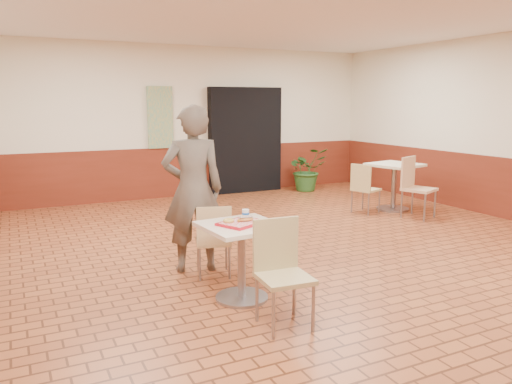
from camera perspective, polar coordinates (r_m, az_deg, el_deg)
name	(u,v)px	position (r m, az deg, el deg)	size (l,w,h in m)	color
room_shell	(331,138)	(5.72, 8.54, 6.15)	(8.01, 10.01, 3.01)	brown
wainscot_band	(328,224)	(5.88, 8.28, -3.62)	(8.00, 10.00, 1.00)	maroon
corridor_doorway	(245,140)	(10.59, -1.23, 5.93)	(1.60, 0.22, 2.20)	black
promo_poster	(160,117)	(10.00, -10.89, 8.37)	(0.50, 0.03, 1.20)	gray
main_table	(242,249)	(4.82, -1.66, -6.53)	(0.71, 0.71, 0.75)	beige
chair_main_front	(281,267)	(4.32, 2.87, -8.53)	(0.45, 0.45, 0.91)	tan
chair_main_back	(214,237)	(5.45, -4.87, -5.17)	(0.47, 0.47, 0.81)	#D5B780
customer	(193,190)	(5.60, -7.21, 0.28)	(0.68, 0.45, 1.87)	brown
serving_tray	(241,223)	(4.75, -1.68, -3.56)	(0.41, 0.32, 0.03)	#B60D1B
ring_donut	(229,221)	(4.73, -3.15, -3.28)	(0.10, 0.10, 0.03)	gold
long_john_donut	(245,219)	(4.76, -1.22, -3.11)	(0.17, 0.09, 0.05)	#CF803C
paper_cup	(246,214)	(4.88, -1.19, -2.50)	(0.07, 0.07, 0.09)	silver
second_table	(394,179)	(9.16, 15.52, 1.47)	(0.79, 0.79, 0.83)	#F0E7C1
chair_second_left	(364,186)	(8.77, 12.23, 0.69)	(0.50, 0.50, 0.85)	#DECC85
chair_second_front	(415,184)	(8.68, 17.67, 0.90)	(0.60, 0.60, 1.00)	#E5B989
potted_plant	(307,169)	(10.82, 5.85, 2.59)	(0.84, 0.73, 0.93)	#275722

